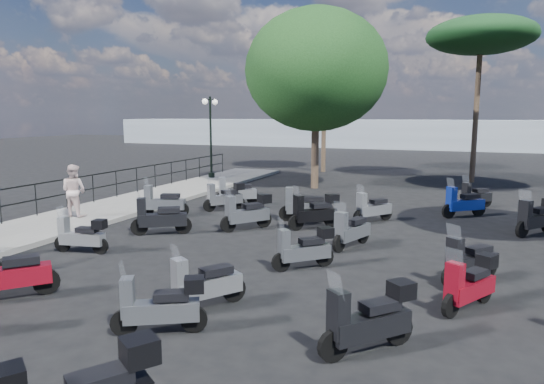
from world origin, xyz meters
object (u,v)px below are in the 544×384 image
at_px(scooter_15, 247,213).
at_px(scooter_26, 369,320).
at_px(scooter_5, 225,197).
at_px(lamp_post_2, 211,132).
at_px(scooter_3, 81,236).
at_px(scooter_22, 351,231).
at_px(scooter_8, 6,275).
at_px(scooter_29, 463,204).
at_px(scooter_10, 315,212).
at_px(scooter_20, 470,285).
at_px(scooter_23, 475,197).
at_px(scooter_17, 305,206).
at_px(pine_2, 325,62).
at_px(scooter_14, 304,249).
at_px(scooter_9, 160,218).
at_px(scooter_7, 160,307).
at_px(scooter_16, 372,209).
at_px(scooter_28, 536,218).
at_px(broadleaf_tree, 316,70).
at_px(scooter_11, 236,193).
at_px(scooter_13, 204,285).
at_px(scooter_21, 469,262).
at_px(pedestrian_far, 74,191).
at_px(scooter_4, 163,203).

distance_m(scooter_15, scooter_26, 8.21).
xyz_separation_m(scooter_5, scooter_26, (7.03, -9.05, 0.01)).
xyz_separation_m(lamp_post_2, scooter_3, (3.76, -13.83, -2.19)).
height_order(scooter_15, scooter_22, scooter_15).
xyz_separation_m(scooter_8, scooter_29, (8.12, 11.45, -0.01)).
bearing_deg(scooter_29, scooter_15, 86.38).
height_order(scooter_10, scooter_20, scooter_10).
relative_size(scooter_23, scooter_26, 0.94).
xyz_separation_m(scooter_17, pine_2, (-3.33, 14.14, 6.21)).
bearing_deg(scooter_14, scooter_9, 30.05).
distance_m(scooter_7, scooter_16, 9.81).
bearing_deg(scooter_28, broadleaf_tree, 1.84).
bearing_deg(scooter_23, scooter_20, 133.88).
bearing_deg(scooter_11, broadleaf_tree, -50.62).
bearing_deg(scooter_20, scooter_9, 12.90).
relative_size(scooter_28, broadleaf_tree, 0.17).
height_order(scooter_5, scooter_8, scooter_8).
xyz_separation_m(scooter_8, scooter_15, (1.89, 7.00, 0.03)).
xyz_separation_m(scooter_14, scooter_22, (0.62, 2.17, -0.00)).
bearing_deg(scooter_8, scooter_5, -47.76).
relative_size(scooter_11, scooter_13, 1.10).
relative_size(scooter_29, broadleaf_tree, 0.17).
relative_size(scooter_20, pine_2, 0.18).
height_order(scooter_21, scooter_29, scooter_29).
relative_size(scooter_7, scooter_29, 0.99).
xyz_separation_m(scooter_13, scooter_15, (-1.87, 5.99, 0.08)).
distance_m(scooter_8, scooter_9, 5.46).
bearing_deg(scooter_3, scooter_29, -57.72).
height_order(scooter_7, scooter_23, scooter_23).
bearing_deg(scooter_23, scooter_13, 114.31).
distance_m(scooter_21, scooter_26, 4.10).
relative_size(pedestrian_far, scooter_15, 1.16).
bearing_deg(scooter_8, scooter_4, -36.46).
bearing_deg(pedestrian_far, scooter_28, -168.86).
xyz_separation_m(scooter_4, scooter_14, (6.42, -3.79, -0.02)).
distance_m(scooter_16, scooter_26, 9.18).
xyz_separation_m(scooter_29, pine_2, (-8.25, 11.49, 6.23)).
distance_m(scooter_9, scooter_29, 10.31).
distance_m(scooter_8, pine_2, 23.76).
bearing_deg(scooter_15, pine_2, -46.04).
bearing_deg(scooter_10, scooter_15, 69.79).
bearing_deg(scooter_4, scooter_9, -165.93).
distance_m(scooter_22, scooter_29, 6.02).
relative_size(scooter_7, scooter_21, 1.03).
relative_size(scooter_3, scooter_21, 1.09).
height_order(scooter_21, scooter_23, scooter_21).
bearing_deg(scooter_5, pine_2, -49.56).
bearing_deg(scooter_22, scooter_26, 125.01).
distance_m(scooter_5, scooter_20, 10.81).
height_order(scooter_3, pine_2, pine_2).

